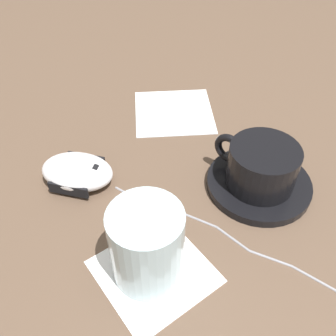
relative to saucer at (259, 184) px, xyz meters
name	(u,v)px	position (x,y,z in m)	size (l,w,h in m)	color
ground_plane	(178,191)	(-0.11, 0.02, -0.01)	(3.00, 3.00, 0.00)	brown
saucer	(259,184)	(0.00, 0.00, 0.00)	(0.14, 0.14, 0.01)	black
coffee_cup	(261,165)	(0.00, 0.00, 0.03)	(0.09, 0.11, 0.06)	black
computer_mouse	(77,172)	(-0.23, 0.08, 0.01)	(0.12, 0.11, 0.04)	silver
mouse_cable	(249,251)	(-0.06, -0.09, 0.00)	(0.23, 0.31, 0.00)	gray
napkin_under_glass	(154,271)	(-0.17, -0.08, 0.00)	(0.11, 0.11, 0.00)	white
drinking_glass	(147,245)	(-0.17, -0.08, 0.04)	(0.08, 0.08, 0.09)	silver
napkin_spare	(174,112)	(-0.06, 0.20, 0.00)	(0.13, 0.13, 0.00)	white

